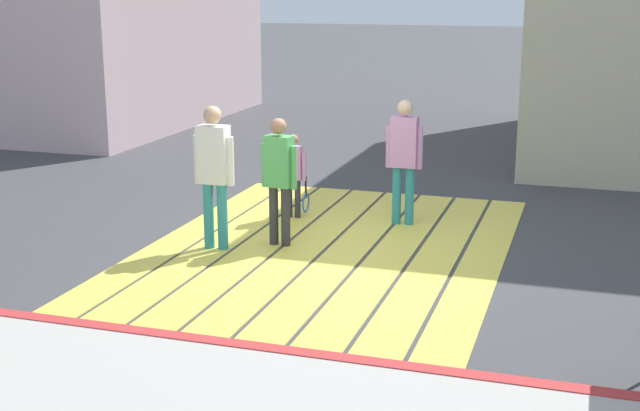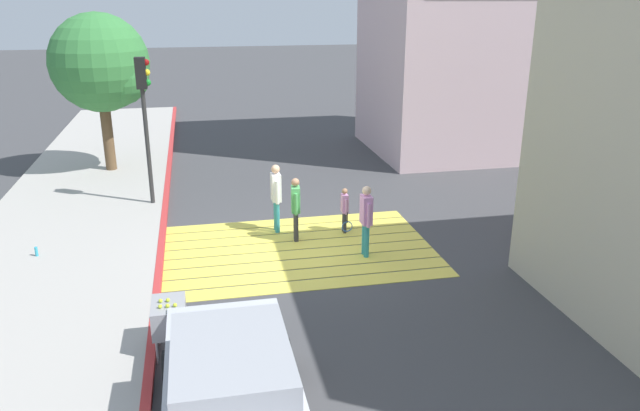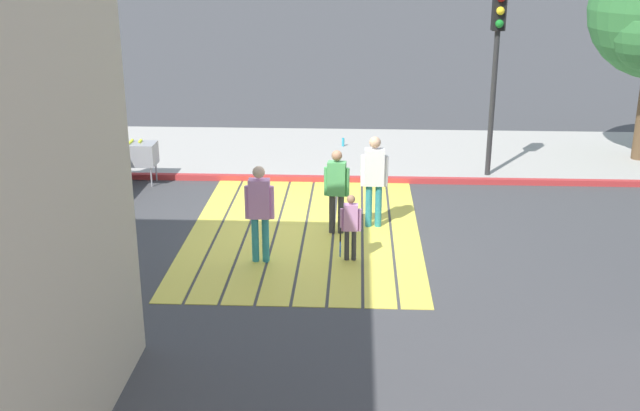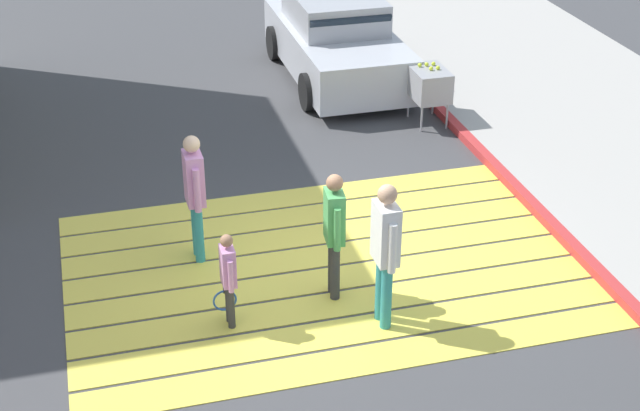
{
  "view_description": "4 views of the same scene",
  "coord_description": "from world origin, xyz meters",
  "px_view_note": "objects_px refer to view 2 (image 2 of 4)",
  "views": [
    {
      "loc": [
        -9.83,
        -3.07,
        3.21
      ],
      "look_at": [
        -0.55,
        -0.11,
        0.72
      ],
      "focal_mm": 48.75,
      "sensor_mm": 36.0,
      "label": 1
    },
    {
      "loc": [
        -2.26,
        -13.44,
        5.87
      ],
      "look_at": [
        0.55,
        0.15,
        1.04
      ],
      "focal_mm": 34.41,
      "sensor_mm": 36.0,
      "label": 2
    },
    {
      "loc": [
        13.83,
        0.97,
        5.31
      ],
      "look_at": [
        0.72,
        0.33,
        0.78
      ],
      "focal_mm": 43.66,
      "sensor_mm": 36.0,
      "label": 3
    },
    {
      "loc": [
        2.68,
        9.7,
        6.42
      ],
      "look_at": [
        -0.04,
        -0.32,
        0.73
      ],
      "focal_mm": 52.9,
      "sensor_mm": 36.0,
      "label": 4
    }
  ],
  "objects_px": {
    "pedestrian_adult_trailing": "(296,205)",
    "pedestrian_child_with_racket": "(345,208)",
    "pedestrian_adult_lead": "(276,193)",
    "pedestrian_adult_side": "(366,216)",
    "street_tree": "(103,66)",
    "tennis_ball_cart": "(169,317)",
    "car_parked_near_curb": "(233,396)",
    "traffic_light_corner": "(144,102)",
    "water_bottle": "(36,252)"
  },
  "relations": [
    {
      "from": "water_bottle",
      "to": "pedestrian_adult_trailing",
      "type": "height_order",
      "value": "pedestrian_adult_trailing"
    },
    {
      "from": "tennis_ball_cart",
      "to": "pedestrian_adult_lead",
      "type": "bearing_deg",
      "value": 64.14
    },
    {
      "from": "car_parked_near_curb",
      "to": "pedestrian_adult_lead",
      "type": "bearing_deg",
      "value": 77.89
    },
    {
      "from": "water_bottle",
      "to": "tennis_ball_cart",
      "type": "bearing_deg",
      "value": -55.49
    },
    {
      "from": "car_parked_near_curb",
      "to": "street_tree",
      "type": "bearing_deg",
      "value": 102.11
    },
    {
      "from": "traffic_light_corner",
      "to": "pedestrian_adult_trailing",
      "type": "distance_m",
      "value": 5.38
    },
    {
      "from": "street_tree",
      "to": "tennis_ball_cart",
      "type": "height_order",
      "value": "street_tree"
    },
    {
      "from": "pedestrian_adult_lead",
      "to": "pedestrian_adult_side",
      "type": "height_order",
      "value": "pedestrian_adult_lead"
    },
    {
      "from": "traffic_light_corner",
      "to": "pedestrian_adult_lead",
      "type": "height_order",
      "value": "traffic_light_corner"
    },
    {
      "from": "pedestrian_adult_trailing",
      "to": "pedestrian_adult_lead",
      "type": "bearing_deg",
      "value": 118.73
    },
    {
      "from": "traffic_light_corner",
      "to": "pedestrian_adult_lead",
      "type": "xyz_separation_m",
      "value": [
        3.23,
        -2.69,
        -1.99
      ]
    },
    {
      "from": "traffic_light_corner",
      "to": "pedestrian_adult_side",
      "type": "bearing_deg",
      "value": -42.66
    },
    {
      "from": "pedestrian_adult_trailing",
      "to": "pedestrian_child_with_racket",
      "type": "height_order",
      "value": "pedestrian_adult_trailing"
    },
    {
      "from": "tennis_ball_cart",
      "to": "water_bottle",
      "type": "distance_m",
      "value": 5.56
    },
    {
      "from": "pedestrian_adult_trailing",
      "to": "pedestrian_adult_side",
      "type": "xyz_separation_m",
      "value": [
        1.44,
        -1.26,
        0.06
      ]
    },
    {
      "from": "car_parked_near_curb",
      "to": "pedestrian_child_with_racket",
      "type": "height_order",
      "value": "car_parked_near_curb"
    },
    {
      "from": "pedestrian_adult_lead",
      "to": "pedestrian_adult_side",
      "type": "relative_size",
      "value": 1.04
    },
    {
      "from": "traffic_light_corner",
      "to": "pedestrian_adult_side",
      "type": "height_order",
      "value": "traffic_light_corner"
    },
    {
      "from": "street_tree",
      "to": "pedestrian_child_with_racket",
      "type": "xyz_separation_m",
      "value": [
        6.42,
        -7.04,
        -2.96
      ]
    },
    {
      "from": "tennis_ball_cart",
      "to": "pedestrian_child_with_racket",
      "type": "height_order",
      "value": "pedestrian_child_with_racket"
    },
    {
      "from": "car_parked_near_curb",
      "to": "pedestrian_adult_trailing",
      "type": "xyz_separation_m",
      "value": [
        2.04,
        6.99,
        0.21
      ]
    },
    {
      "from": "pedestrian_child_with_racket",
      "to": "traffic_light_corner",
      "type": "bearing_deg",
      "value": 147.61
    },
    {
      "from": "pedestrian_adult_side",
      "to": "pedestrian_child_with_racket",
      "type": "bearing_deg",
      "value": 94.7
    },
    {
      "from": "street_tree",
      "to": "pedestrian_child_with_racket",
      "type": "bearing_deg",
      "value": -47.63
    },
    {
      "from": "street_tree",
      "to": "pedestrian_child_with_racket",
      "type": "distance_m",
      "value": 9.97
    },
    {
      "from": "pedestrian_adult_trailing",
      "to": "car_parked_near_curb",
      "type": "bearing_deg",
      "value": -106.24
    },
    {
      "from": "traffic_light_corner",
      "to": "pedestrian_child_with_racket",
      "type": "relative_size",
      "value": 3.54
    },
    {
      "from": "traffic_light_corner",
      "to": "pedestrian_adult_side",
      "type": "relative_size",
      "value": 2.47
    },
    {
      "from": "pedestrian_adult_side",
      "to": "pedestrian_child_with_racket",
      "type": "height_order",
      "value": "pedestrian_adult_side"
    },
    {
      "from": "car_parked_near_curb",
      "to": "tennis_ball_cart",
      "type": "height_order",
      "value": "car_parked_near_curb"
    },
    {
      "from": "car_parked_near_curb",
      "to": "pedestrian_child_with_racket",
      "type": "relative_size",
      "value": 3.59
    },
    {
      "from": "tennis_ball_cart",
      "to": "pedestrian_child_with_racket",
      "type": "relative_size",
      "value": 0.85
    },
    {
      "from": "street_tree",
      "to": "pedestrian_adult_trailing",
      "type": "bearing_deg",
      "value": -55.05
    },
    {
      "from": "car_parked_near_curb",
      "to": "traffic_light_corner",
      "type": "height_order",
      "value": "traffic_light_corner"
    },
    {
      "from": "car_parked_near_curb",
      "to": "tennis_ball_cart",
      "type": "xyz_separation_m",
      "value": [
        -0.9,
        2.43,
        -0.04
      ]
    },
    {
      "from": "car_parked_near_curb",
      "to": "pedestrian_adult_side",
      "type": "bearing_deg",
      "value": 58.76
    },
    {
      "from": "tennis_ball_cart",
      "to": "pedestrian_adult_lead",
      "type": "relative_size",
      "value": 0.57
    },
    {
      "from": "tennis_ball_cart",
      "to": "water_bottle",
      "type": "relative_size",
      "value": 4.63
    },
    {
      "from": "tennis_ball_cart",
      "to": "pedestrian_child_with_racket",
      "type": "distance_m",
      "value": 6.43
    },
    {
      "from": "pedestrian_adult_side",
      "to": "street_tree",
      "type": "bearing_deg",
      "value": 127.37
    },
    {
      "from": "car_parked_near_curb",
      "to": "pedestrian_adult_lead",
      "type": "xyz_separation_m",
      "value": [
        1.65,
        7.7,
        0.31
      ]
    },
    {
      "from": "pedestrian_adult_lead",
      "to": "pedestrian_adult_trailing",
      "type": "relative_size",
      "value": 1.11
    },
    {
      "from": "traffic_light_corner",
      "to": "pedestrian_child_with_racket",
      "type": "distance_m",
      "value": 6.3
    },
    {
      "from": "pedestrian_adult_trailing",
      "to": "pedestrian_child_with_racket",
      "type": "xyz_separation_m",
      "value": [
        1.31,
        0.27,
        -0.28
      ]
    },
    {
      "from": "water_bottle",
      "to": "street_tree",
      "type": "bearing_deg",
      "value": 82.44
    },
    {
      "from": "pedestrian_adult_trailing",
      "to": "pedestrian_child_with_racket",
      "type": "bearing_deg",
      "value": 11.51
    },
    {
      "from": "pedestrian_adult_lead",
      "to": "tennis_ball_cart",
      "type": "bearing_deg",
      "value": -115.86
    },
    {
      "from": "pedestrian_adult_lead",
      "to": "pedestrian_child_with_racket",
      "type": "relative_size",
      "value": 1.5
    },
    {
      "from": "tennis_ball_cart",
      "to": "water_bottle",
      "type": "bearing_deg",
      "value": 124.51
    },
    {
      "from": "traffic_light_corner",
      "to": "pedestrian_child_with_racket",
      "type": "height_order",
      "value": "traffic_light_corner"
    }
  ]
}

